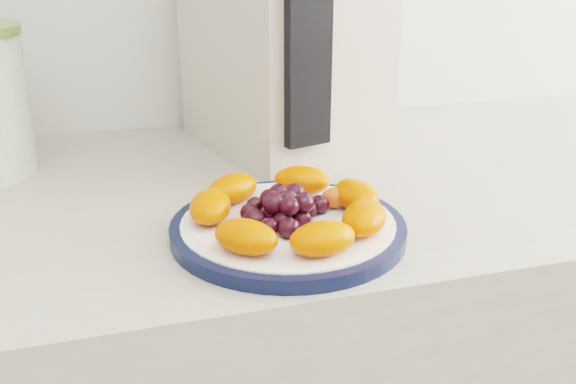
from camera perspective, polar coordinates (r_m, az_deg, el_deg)
name	(u,v)px	position (r m, az deg, el deg)	size (l,w,h in m)	color
plate_rim	(288,229)	(0.69, 0.00, -3.29)	(0.25, 0.25, 0.01)	#0C1433
plate_face	(288,228)	(0.69, 0.00, -3.21)	(0.23, 0.23, 0.02)	white
appliance_body	(281,28)	(0.95, -0.60, 14.39)	(0.20, 0.28, 0.35)	#BFB2A2
appliance_panel	(307,40)	(0.80, 1.74, 13.33)	(0.06, 0.02, 0.26)	black
fruit_plate	(291,207)	(0.68, 0.25, -1.33)	(0.22, 0.22, 0.04)	#FF3F00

